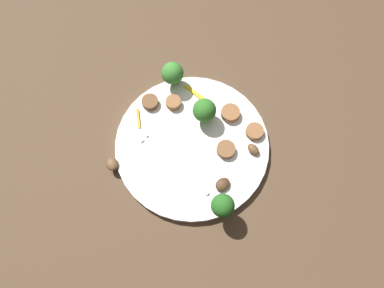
{
  "coord_description": "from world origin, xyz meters",
  "views": [
    {
      "loc": [
        -0.09,
        0.21,
        0.62
      ],
      "look_at": [
        0.0,
        0.0,
        0.01
      ],
      "focal_mm": 34.91,
      "sensor_mm": 36.0,
      "label": 1
    }
  ],
  "objects": [
    {
      "name": "ground_plane",
      "position": [
        0.0,
        0.0,
        0.0
      ],
      "size": [
        1.4,
        1.4,
        0.0
      ],
      "primitive_type": "plane",
      "color": "#4C3826"
    },
    {
      "name": "pepper_strip_0",
      "position": [
        0.03,
        -0.09,
        0.02
      ],
      "size": [
        0.04,
        0.02,
        0.0
      ],
      "primitive_type": "cube",
      "rotation": [
        0.0,
        0.0,
        2.82
      ],
      "color": "yellow",
      "rests_on": "plate"
    },
    {
      "name": "mushroom_1",
      "position": [
        0.11,
        0.09,
        0.02
      ],
      "size": [
        0.03,
        0.03,
        0.01
      ],
      "primitive_type": "ellipsoid",
      "rotation": [
        0.0,
        0.0,
        2.31
      ],
      "color": "brown",
      "rests_on": "plate"
    },
    {
      "name": "fork",
      "position": [
        0.04,
        0.04,
        0.02
      ],
      "size": [
        0.17,
        0.07,
        0.0
      ],
      "rotation": [
        0.0,
        0.0,
        -0.33
      ],
      "color": "silver",
      "rests_on": "plate"
    },
    {
      "name": "plate",
      "position": [
        0.0,
        0.0,
        0.01
      ],
      "size": [
        0.27,
        0.27,
        0.01
      ],
      "primitive_type": "cylinder",
      "color": "white",
      "rests_on": "ground_plane"
    },
    {
      "name": "mushroom_0",
      "position": [
        -0.08,
        0.05,
        0.02
      ],
      "size": [
        0.03,
        0.03,
        0.01
      ],
      "primitive_type": "ellipsoid",
      "rotation": [
        0.0,
        0.0,
        4.25
      ],
      "color": "#422B19",
      "rests_on": "plate"
    },
    {
      "name": "sausage_slice_1",
      "position": [
        0.1,
        -0.04,
        0.02
      ],
      "size": [
        0.04,
        0.04,
        0.01
      ],
      "primitive_type": "cylinder",
      "rotation": [
        0.0,
        0.0,
        0.23
      ],
      "color": "brown",
      "rests_on": "plate"
    },
    {
      "name": "mushroom_2",
      "position": [
        -0.1,
        -0.03,
        0.02
      ],
      "size": [
        0.03,
        0.02,
        0.01
      ],
      "primitive_type": "ellipsoid",
      "rotation": [
        0.0,
        0.0,
        2.72
      ],
      "color": "brown",
      "rests_on": "plate"
    },
    {
      "name": "broccoli_floret_0",
      "position": [
        -0.09,
        0.09,
        0.05
      ],
      "size": [
        0.04,
        0.04,
        0.06
      ],
      "color": "#296420",
      "rests_on": "plate"
    },
    {
      "name": "broccoli_floret_1",
      "position": [
        0.08,
        -0.1,
        0.05
      ],
      "size": [
        0.04,
        0.04,
        0.05
      ],
      "color": "#408630",
      "rests_on": "plate"
    },
    {
      "name": "pepper_strip_1",
      "position": [
        0.11,
        -0.01,
        0.02
      ],
      "size": [
        0.02,
        0.03,
        0.0
      ],
      "primitive_type": "cube",
      "rotation": [
        0.0,
        0.0,
        2.14
      ],
      "color": "orange",
      "rests_on": "plate"
    },
    {
      "name": "sausage_slice_3",
      "position": [
        -0.06,
        -0.01,
        0.02
      ],
      "size": [
        0.04,
        0.04,
        0.01
      ],
      "primitive_type": "cylinder",
      "rotation": [
        0.0,
        0.0,
        2.24
      ],
      "color": "brown",
      "rests_on": "plate"
    },
    {
      "name": "sausage_slice_0",
      "position": [
        -0.09,
        -0.06,
        0.02
      ],
      "size": [
        0.04,
        0.04,
        0.01
      ],
      "primitive_type": "cylinder",
      "rotation": [
        0.0,
        0.0,
        2.08
      ],
      "color": "brown",
      "rests_on": "plate"
    },
    {
      "name": "sausage_slice_4",
      "position": [
        -0.04,
        -0.08,
        0.02
      ],
      "size": [
        0.05,
        0.05,
        0.01
      ],
      "primitive_type": "cylinder",
      "rotation": [
        0.0,
        0.0,
        2.31
      ],
      "color": "brown",
      "rests_on": "plate"
    },
    {
      "name": "sausage_slice_2",
      "position": [
        0.06,
        -0.06,
        0.02
      ],
      "size": [
        0.04,
        0.04,
        0.01
      ],
      "primitive_type": "cylinder",
      "rotation": [
        0.0,
        0.0,
        1.12
      ],
      "color": "brown",
      "rests_on": "plate"
    },
    {
      "name": "broccoli_floret_2",
      "position": [
        -0.0,
        -0.05,
        0.05
      ],
      "size": [
        0.04,
        0.04,
        0.05
      ],
      "color": "#347525",
      "rests_on": "plate"
    }
  ]
}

